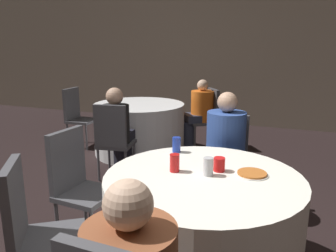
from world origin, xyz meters
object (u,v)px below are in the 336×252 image
at_px(chair_near_southwest, 32,224).
at_px(chair_far_west, 76,113).
at_px(table_far, 139,128).
at_px(person_blue_shirt, 224,155).
at_px(soda_can_silver, 208,167).
at_px(soda_can_red, 175,163).
at_px(person_orange_shirt, 198,114).
at_px(chair_far_northeast, 208,114).
at_px(table_near, 202,227).
at_px(pizza_plate_near, 252,174).
at_px(person_black_shirt, 118,132).
at_px(chair_far_south, 113,136).
at_px(chair_near_west, 76,178).
at_px(chair_near_north, 227,155).
at_px(soda_can_blue, 176,145).

bearing_deg(chair_near_southwest, chair_far_west, 177.15).
height_order(table_far, person_blue_shirt, person_blue_shirt).
bearing_deg(soda_can_silver, soda_can_red, -176.88).
xyz_separation_m(chair_far_west, person_orange_shirt, (1.84, 0.57, 0.01)).
distance_m(chair_far_northeast, chair_far_west, 2.09).
xyz_separation_m(table_near, person_blue_shirt, (-0.04, 0.91, 0.23)).
bearing_deg(pizza_plate_near, chair_near_southwest, -147.65).
bearing_deg(table_far, chair_far_west, -177.53).
distance_m(person_black_shirt, person_blue_shirt, 1.51).
bearing_deg(person_orange_shirt, person_blue_shirt, 167.79).
relative_size(person_orange_shirt, pizza_plate_near, 5.07).
bearing_deg(person_black_shirt, chair_far_south, -90.00).
bearing_deg(chair_near_west, person_blue_shirt, 133.17).
relative_size(chair_near_north, pizza_plate_near, 4.37).
bearing_deg(chair_near_southwest, soda_can_red, 97.61).
bearing_deg(chair_near_southwest, soda_can_silver, 90.04).
height_order(chair_far_south, person_black_shirt, person_black_shirt).
relative_size(chair_near_north, chair_near_southwest, 1.00).
bearing_deg(chair_far_northeast, person_blue_shirt, 163.45).
relative_size(chair_near_southwest, chair_far_west, 1.00).
bearing_deg(person_orange_shirt, table_near, 161.84).
bearing_deg(pizza_plate_near, soda_can_blue, 156.43).
distance_m(table_near, soda_can_blue, 0.68).
bearing_deg(person_black_shirt, chair_far_northeast, 54.50).
bearing_deg(chair_far_northeast, chair_far_west, 73.87).
xyz_separation_m(chair_near_west, soda_can_red, (0.87, -0.07, 0.26)).
relative_size(chair_near_west, soda_can_silver, 7.66).
xyz_separation_m(soda_can_silver, soda_can_blue, (-0.36, 0.39, 0.00)).
xyz_separation_m(chair_far_northeast, soda_can_red, (0.51, -2.96, 0.26)).
relative_size(chair_far_south, person_orange_shirt, 0.86).
height_order(chair_far_west, person_orange_shirt, person_orange_shirt).
height_order(table_near, chair_near_north, chair_near_north).
relative_size(table_near, soda_can_blue, 10.73).
bearing_deg(chair_far_south, person_orange_shirt, 60.60).
bearing_deg(table_far, soda_can_blue, -56.61).
bearing_deg(chair_near_north, chair_far_west, -27.53).
distance_m(chair_far_south, person_black_shirt, 0.17).
xyz_separation_m(chair_near_west, chair_near_southwest, (0.19, -0.69, 0.00)).
distance_m(chair_near_west, pizza_plate_near, 1.38).
bearing_deg(chair_near_southwest, chair_near_north, 118.91).
height_order(table_near, chair_far_northeast, chair_far_northeast).
relative_size(chair_near_southwest, soda_can_red, 7.66).
height_order(table_far, chair_near_north, chair_near_north).
relative_size(table_near, soda_can_silver, 10.73).
bearing_deg(person_blue_shirt, person_black_shirt, -23.08).
distance_m(table_far, chair_near_southwest, 3.05).
bearing_deg(chair_far_south, chair_far_west, 131.44).
relative_size(table_far, chair_far_south, 1.43).
height_order(person_orange_shirt, pizza_plate_near, person_orange_shirt).
height_order(chair_near_north, soda_can_red, chair_near_north).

